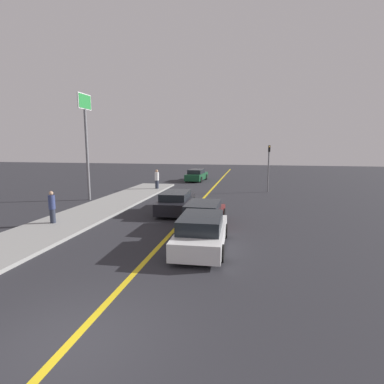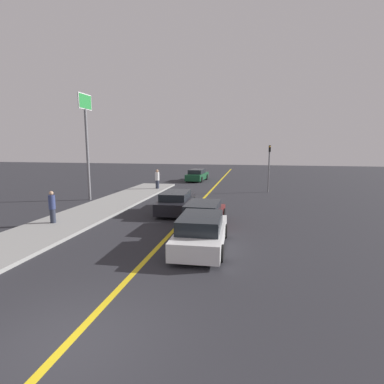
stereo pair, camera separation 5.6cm
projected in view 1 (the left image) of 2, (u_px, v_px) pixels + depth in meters
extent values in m
plane|color=#28282D|center=(68.00, 345.00, 6.20)|extent=(120.00, 120.00, 0.00)
cube|color=gold|center=(204.00, 198.00, 23.65)|extent=(0.20, 60.00, 0.01)
cube|color=gray|center=(100.00, 208.00, 19.30)|extent=(3.41, 24.73, 0.15)
cube|color=silver|center=(202.00, 235.00, 12.08)|extent=(1.98, 4.64, 0.66)
cube|color=black|center=(201.00, 222.00, 11.77)|extent=(1.69, 2.57, 0.54)
cylinder|color=black|center=(187.00, 229.00, 13.63)|extent=(0.24, 0.64, 0.63)
cylinder|color=black|center=(225.00, 231.00, 13.36)|extent=(0.24, 0.64, 0.63)
cylinder|color=black|center=(173.00, 251.00, 10.86)|extent=(0.24, 0.64, 0.63)
cylinder|color=black|center=(221.00, 253.00, 10.59)|extent=(0.24, 0.64, 0.63)
cube|color=maroon|center=(204.00, 217.00, 15.13)|extent=(1.80, 4.40, 0.59)
cube|color=black|center=(203.00, 208.00, 14.83)|extent=(1.57, 2.42, 0.50)
cylinder|color=black|center=(193.00, 213.00, 16.64)|extent=(0.22, 0.71, 0.71)
cylinder|color=black|center=(223.00, 215.00, 16.30)|extent=(0.22, 0.71, 0.71)
cylinder|color=black|center=(181.00, 226.00, 14.00)|extent=(0.22, 0.71, 0.71)
cylinder|color=black|center=(217.00, 228.00, 13.67)|extent=(0.22, 0.71, 0.71)
cube|color=black|center=(177.00, 203.00, 18.63)|extent=(1.94, 4.76, 0.68)
cube|color=black|center=(176.00, 195.00, 18.31)|extent=(1.64, 2.64, 0.42)
cylinder|color=black|center=(169.00, 202.00, 20.19)|extent=(0.25, 0.70, 0.69)
cylinder|color=black|center=(193.00, 202.00, 19.95)|extent=(0.25, 0.70, 0.69)
cylinder|color=black|center=(158.00, 211.00, 17.36)|extent=(0.25, 0.70, 0.69)
cylinder|color=black|center=(186.00, 212.00, 17.12)|extent=(0.25, 0.70, 0.69)
cube|color=#144728|center=(197.00, 176.00, 35.10)|extent=(2.00, 4.79, 0.70)
cube|color=black|center=(196.00, 171.00, 34.78)|extent=(1.67, 2.67, 0.49)
cylinder|color=black|center=(193.00, 177.00, 36.73)|extent=(0.26, 0.66, 0.65)
cylinder|color=black|center=(206.00, 177.00, 36.32)|extent=(0.26, 0.66, 0.65)
cylinder|color=black|center=(187.00, 179.00, 33.94)|extent=(0.26, 0.66, 0.65)
cylinder|color=black|center=(201.00, 180.00, 33.53)|extent=(0.26, 0.66, 0.65)
cylinder|color=#282D3D|center=(53.00, 216.00, 15.36)|extent=(0.28, 0.28, 0.72)
cylinder|color=navy|center=(52.00, 202.00, 15.25)|extent=(0.32, 0.32, 0.72)
sphere|color=tan|center=(51.00, 193.00, 15.18)|extent=(0.21, 0.21, 0.21)
cylinder|color=#282D3D|center=(157.00, 184.00, 27.69)|extent=(0.32, 0.32, 0.76)
cylinder|color=silver|center=(157.00, 176.00, 27.58)|extent=(0.38, 0.38, 0.76)
sphere|color=tan|center=(157.00, 171.00, 27.50)|extent=(0.25, 0.25, 0.25)
cylinder|color=slate|center=(268.00, 169.00, 26.23)|extent=(0.12, 0.12, 4.11)
cube|color=black|center=(269.00, 149.00, 25.78)|extent=(0.18, 0.18, 0.55)
sphere|color=orange|center=(269.00, 147.00, 25.67)|extent=(0.14, 0.14, 0.14)
cylinder|color=slate|center=(87.00, 155.00, 22.23)|extent=(0.20, 0.20, 6.75)
cube|color=silver|center=(84.00, 102.00, 21.64)|extent=(0.08, 1.70, 1.11)
cube|color=#238438|center=(84.00, 102.00, 21.64)|extent=(0.12, 1.58, 0.99)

